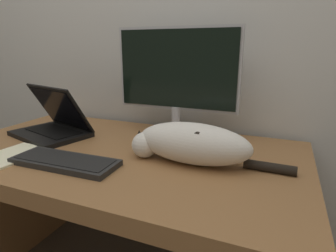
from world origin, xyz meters
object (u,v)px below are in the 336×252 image
laptop (54,125)px  external_keyboard (65,162)px  cat (191,143)px  monitor (177,81)px

laptop → external_keyboard: size_ratio=1.01×
laptop → cat: size_ratio=0.68×
monitor → cat: 0.36m
monitor → cat: size_ratio=0.98×
laptop → external_keyboard: laptop is taller
external_keyboard → cat: cat is taller
external_keyboard → monitor: bearing=61.1°
laptop → external_keyboard: (0.29, -0.25, -0.04)m
laptop → cat: bearing=10.1°
external_keyboard → laptop: bearing=137.5°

